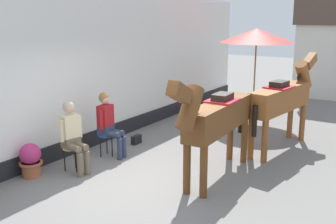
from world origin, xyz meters
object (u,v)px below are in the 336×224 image
seated_visitor_near (72,133)px  flower_planter_far (31,159)px  seated_visitor_far (108,121)px  cafe_parasol (257,36)px  satchel_bag (136,140)px  saddled_horse_near (217,118)px  spare_stool_white (241,116)px  saddled_horse_far (283,98)px

seated_visitor_near → flower_planter_far: bearing=-129.9°
seated_visitor_near → flower_planter_far: 0.90m
seated_visitor_far → flower_planter_far: 1.76m
cafe_parasol → satchel_bag: cafe_parasol is taller
saddled_horse_near → cafe_parasol: 5.09m
seated_visitor_far → flower_planter_far: size_ratio=2.17×
spare_stool_white → satchel_bag: size_ratio=1.64×
seated_visitor_near → cafe_parasol: bearing=77.5°
cafe_parasol → seated_visitor_far: bearing=-104.9°
seated_visitor_far → satchel_bag: 1.22m
seated_visitor_near → satchel_bag: (-0.03, 2.03, -0.68)m
flower_planter_far → saddled_horse_near: bearing=31.0°
saddled_horse_near → seated_visitor_far: bearing=-176.5°
saddled_horse_near → satchel_bag: size_ratio=10.71×
satchel_bag → seated_visitor_near: bearing=-1.1°
seated_visitor_far → cafe_parasol: 5.38m
seated_visitor_near → spare_stool_white: seated_visitor_near is taller
seated_visitor_near → seated_visitor_far: size_ratio=1.00×
flower_planter_far → cafe_parasol: 7.14m
satchel_bag → spare_stool_white: bearing=143.1°
satchel_bag → cafe_parasol: bearing=159.2°
saddled_horse_near → spare_stool_white: bearing=104.5°
saddled_horse_near → flower_planter_far: size_ratio=4.69×
saddled_horse_near → flower_planter_far: (-2.96, -1.78, -0.82)m
spare_stool_white → saddled_horse_far: bearing=-31.9°
spare_stool_white → satchel_bag: bearing=-125.0°
seated_visitor_near → satchel_bag: seated_visitor_near is taller
saddled_horse_far → satchel_bag: size_ratio=10.67×
saddled_horse_far → flower_planter_far: size_ratio=4.67×
saddled_horse_near → seated_visitor_near: bearing=-154.5°
seated_visitor_far → saddled_horse_far: (2.90, 2.56, 0.38)m
flower_planter_far → seated_visitor_near: bearing=50.1°
seated_visitor_far → saddled_horse_far: bearing=41.4°
seated_visitor_near → cafe_parasol: cafe_parasol is taller
seated_visitor_near → satchel_bag: bearing=90.7°
saddled_horse_far → cafe_parasol: cafe_parasol is taller
seated_visitor_far → saddled_horse_near: size_ratio=0.46×
saddled_horse_far → cafe_parasol: 3.12m
saddled_horse_near → saddled_horse_far: 2.45m
flower_planter_far → spare_stool_white: (2.13, 4.99, 0.07)m
cafe_parasol → spare_stool_white: 2.55m
seated_visitor_near → satchel_bag: size_ratio=4.96×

